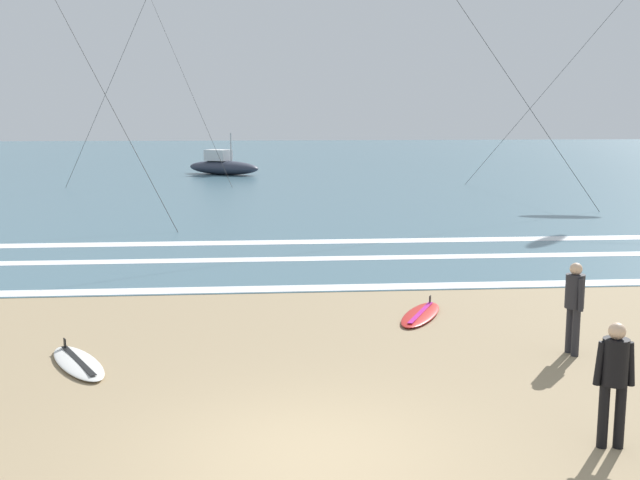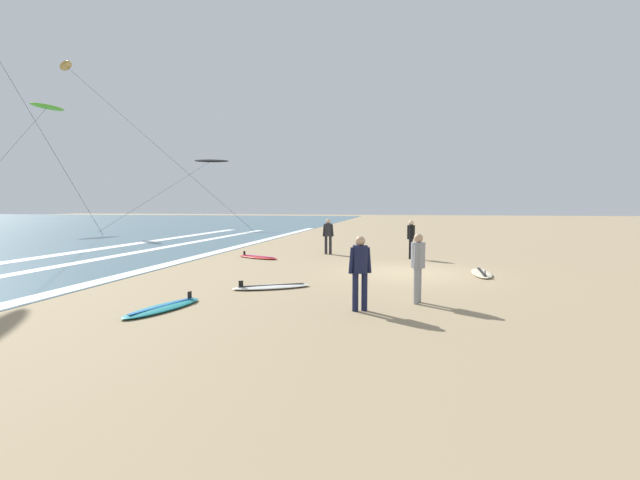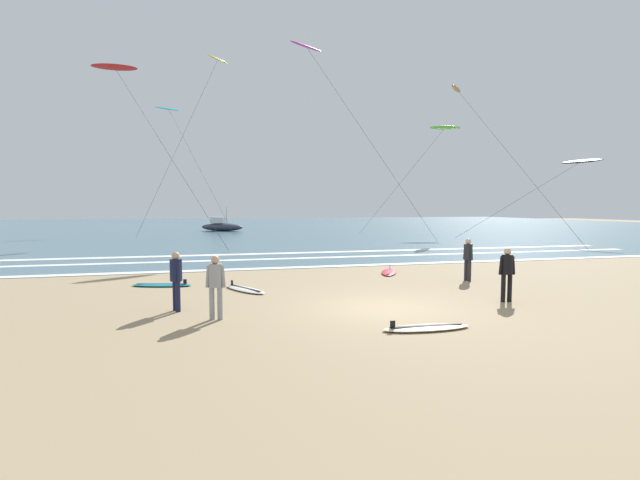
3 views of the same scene
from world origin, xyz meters
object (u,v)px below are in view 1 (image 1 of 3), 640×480
Objects in this scene: surfboard_right_spare at (78,363)px; offshore_boat at (223,166)px; surfboard_foreground_flat at (421,314)px; surfer_left_far at (574,300)px; surfer_mid_group at (614,374)px.

offshore_boat reaches higher than surfboard_right_spare.
surfboard_foreground_flat is 6.75m from surfboard_right_spare.
surfboard_right_spare is (-8.32, 0.07, -0.91)m from surfer_left_far.
surfer_mid_group is at bearing -27.15° from surfboard_right_spare.
surfboard_foreground_flat is at bearing 128.22° from surfer_left_far.
offshore_boat is (0.79, 38.18, 0.51)m from surfboard_right_spare.
offshore_boat is (-5.45, 35.62, 0.51)m from surfboard_foreground_flat.
surfboard_foreground_flat is at bearing 99.48° from surfer_mid_group.
surfer_left_far is 0.75× the size of surfboard_right_spare.
surfer_mid_group is 0.75× the size of surfboard_right_spare.
surfboard_right_spare is at bearing 179.49° from surfer_left_far.
offshore_boat reaches higher than surfboard_foreground_flat.
surfer_mid_group is 6.45m from surfboard_foreground_flat.
surfer_mid_group is 8.25m from surfboard_right_spare.
offshore_boat is at bearing 98.70° from surfboard_foreground_flat.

